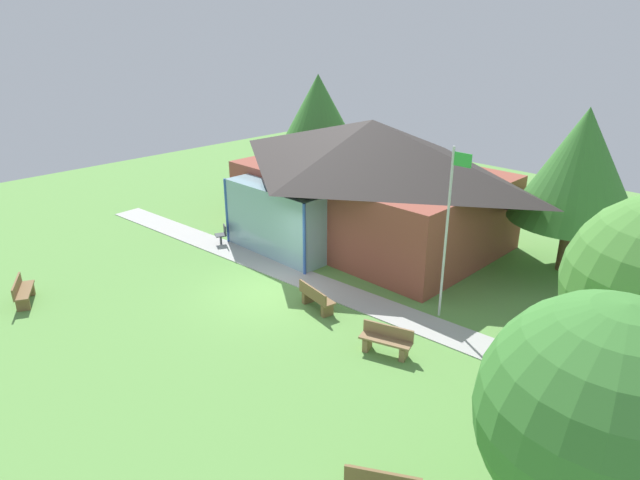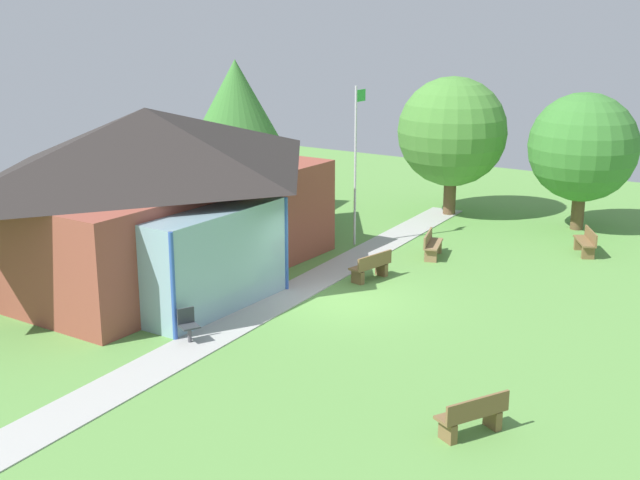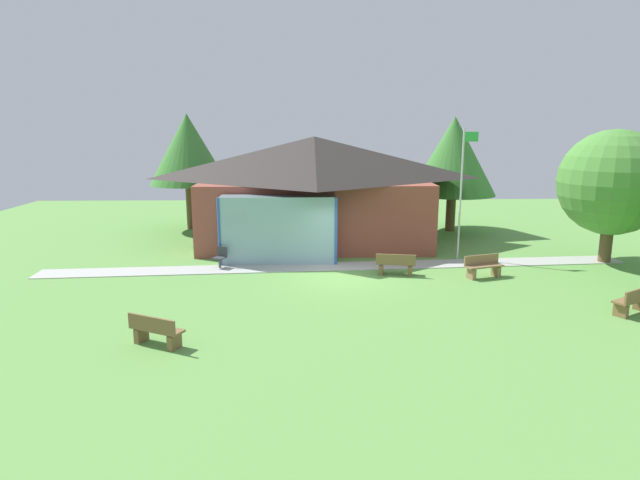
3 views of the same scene
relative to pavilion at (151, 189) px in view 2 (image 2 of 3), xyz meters
The scene contains 12 objects.
ground_plane 6.90m from the pavilion, 80.60° to the right, with size 44.00×44.00×0.00m, color #609947.
pavilion is the anchor object (origin of this frame).
footpath 5.58m from the pavilion, 77.81° to the right, with size 23.68×1.30×0.03m, color #ADADA8.
flagpole 7.16m from the pavilion, 30.15° to the right, with size 0.64×0.08×5.51m.
bench_rear_near_path 7.18m from the pavilion, 63.51° to the right, with size 1.56×0.71×0.84m.
bench_mid_right 9.33m from the pavilion, 46.11° to the right, with size 1.56×0.88×0.84m.
bench_lawn_far_right 14.45m from the pavilion, 48.44° to the right, with size 1.52×1.14×0.84m.
bench_front_left 13.57m from the pavilion, 108.62° to the right, with size 1.54×1.07×0.84m.
patio_chair_west 6.58m from the pavilion, 127.86° to the right, with size 0.58×0.58×0.86m.
tree_east_hedge 12.90m from the pavilion, 19.83° to the right, with size 4.29×4.29×5.48m.
tree_far_east 15.75m from the pavilion, 36.51° to the right, with size 3.99×3.99×5.10m.
tree_behind_pavilion_right 8.12m from the pavilion, 20.07° to the left, with size 4.58×4.58×6.12m.
Camera 2 is at (-19.28, -12.22, 8.01)m, focal length 47.52 mm.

